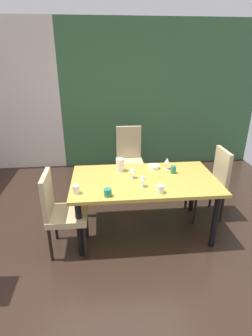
% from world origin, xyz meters
% --- Properties ---
extents(ground_plane, '(5.97, 5.47, 0.02)m').
position_xyz_m(ground_plane, '(0.00, 0.00, -0.01)').
color(ground_plane, black).
extents(back_panel_interior, '(2.08, 0.10, 2.77)m').
position_xyz_m(back_panel_interior, '(-1.94, 2.69, 1.39)').
color(back_panel_interior, silver).
rests_on(back_panel_interior, ground_plane).
extents(garden_window_panel, '(3.89, 0.10, 2.77)m').
position_xyz_m(garden_window_panel, '(1.04, 2.69, 1.39)').
color(garden_window_panel, '#3A633F').
rests_on(garden_window_panel, ground_plane).
extents(dining_table, '(1.76, 0.99, 0.75)m').
position_xyz_m(dining_table, '(0.36, 0.31, 0.66)').
color(dining_table, gold).
rests_on(dining_table, ground_plane).
extents(chair_head_far, '(0.44, 0.45, 1.05)m').
position_xyz_m(chair_head_far, '(0.31, 1.60, 0.57)').
color(chair_head_far, tan).
rests_on(chair_head_far, ground_plane).
extents(chair_right_far, '(0.44, 0.44, 0.98)m').
position_xyz_m(chair_right_far, '(1.35, 0.59, 0.55)').
color(chair_right_far, tan).
rests_on(chair_right_far, ground_plane).
extents(chair_left_near, '(0.44, 0.44, 0.98)m').
position_xyz_m(chair_left_near, '(-0.64, 0.04, 0.55)').
color(chair_left_near, tan).
rests_on(chair_left_near, ground_plane).
extents(wine_glass_rear, '(0.07, 0.07, 0.15)m').
position_xyz_m(wine_glass_rear, '(0.30, 0.11, 0.86)').
color(wine_glass_rear, silver).
rests_on(wine_glass_rear, dining_table).
extents(wine_glass_near_shelf, '(0.07, 0.07, 0.16)m').
position_xyz_m(wine_glass_near_shelf, '(0.70, 0.58, 0.86)').
color(wine_glass_near_shelf, silver).
rests_on(wine_glass_near_shelf, dining_table).
extents(wine_glass_east, '(0.08, 0.08, 0.14)m').
position_xyz_m(wine_glass_east, '(0.22, 0.35, 0.85)').
color(wine_glass_east, silver).
rests_on(wine_glass_east, dining_table).
extents(serving_bowl_west, '(0.15, 0.15, 0.05)m').
position_xyz_m(serving_bowl_west, '(0.53, 0.62, 0.77)').
color(serving_bowl_west, white).
rests_on(serving_bowl_west, dining_table).
extents(cup_front, '(0.08, 0.08, 0.09)m').
position_xyz_m(cup_front, '(0.47, -0.05, 0.79)').
color(cup_front, white).
rests_on(cup_front, dining_table).
extents(cup_south, '(0.07, 0.07, 0.10)m').
position_xyz_m(cup_south, '(0.75, 0.45, 0.79)').
color(cup_south, '#2B785B').
rests_on(cup_south, dining_table).
extents(cup_right, '(0.08, 0.08, 0.09)m').
position_xyz_m(cup_right, '(-0.44, 0.02, 0.79)').
color(cup_right, silver).
rests_on(cup_right, dining_table).
extents(cup_near_window, '(0.08, 0.08, 0.08)m').
position_xyz_m(cup_near_window, '(-0.10, -0.07, 0.79)').
color(cup_near_window, '#237C5E').
rests_on(cup_near_window, dining_table).
extents(pitcher_center, '(0.12, 0.10, 0.17)m').
position_xyz_m(pitcher_center, '(0.08, 0.58, 0.83)').
color(pitcher_center, white).
rests_on(pitcher_center, dining_table).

